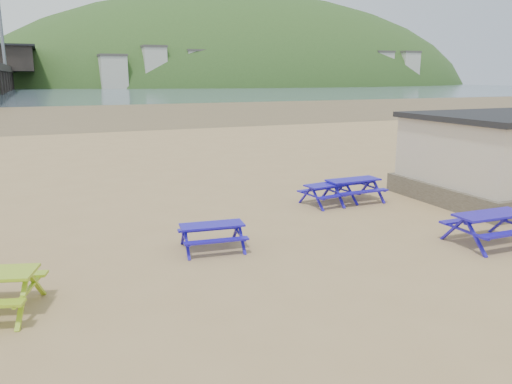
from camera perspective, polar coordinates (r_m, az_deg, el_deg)
name	(u,v)px	position (r m, az deg, el deg)	size (l,w,h in m)	color
ground	(273,237)	(14.33, 1.91, -5.20)	(400.00, 400.00, 0.00)	tan
wet_sand	(91,112)	(67.72, -18.32, 8.67)	(400.00, 400.00, 0.00)	brown
sea	(59,90)	(182.47, -21.62, 10.83)	(400.00, 400.00, 0.00)	#485B68
picnic_table_blue_b	(329,194)	(18.08, 8.30, -0.22)	(1.96, 1.67, 0.75)	#0B009D
picnic_table_blue_c	(353,190)	(18.63, 11.00, 0.21)	(2.00, 1.62, 0.83)	#0B009D
picnic_table_blue_d	(212,237)	(13.31, -5.02, -5.12)	(1.81, 1.53, 0.70)	#0B009D
picnic_table_blue_e	(490,229)	(15.08, 25.14, -3.82)	(2.10, 1.71, 0.87)	#0B009D
picnic_table_blue_f	(490,197)	(19.04, 25.22, -0.55)	(2.05, 1.68, 0.83)	#0B009D
headland_town	(243,104)	(260.66, -1.46, 9.97)	(264.00, 144.00, 108.00)	#2D4C1E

